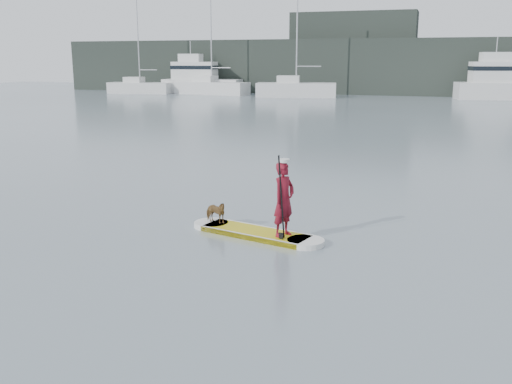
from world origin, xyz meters
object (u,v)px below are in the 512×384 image
(motor_yacht_a, at_px, (505,82))
(paddler, at_px, (284,199))
(paddleboard, at_px, (256,233))
(dog, at_px, (215,212))
(sailboat_b, at_px, (211,86))
(motor_yacht_b, at_px, (199,79))
(sailboat_a, at_px, (140,87))
(sailboat_c, at_px, (295,89))

(motor_yacht_a, bearing_deg, paddler, -109.84)
(paddleboard, distance_m, paddler, 1.12)
(dog, relative_size, sailboat_b, 0.05)
(motor_yacht_b, bearing_deg, paddleboard, -69.40)
(sailboat_a, relative_size, sailboat_b, 0.85)
(sailboat_b, bearing_deg, sailboat_a, -164.56)
(paddler, distance_m, sailboat_c, 47.86)
(paddleboard, relative_size, motor_yacht_b, 0.36)
(sailboat_b, bearing_deg, motor_yacht_b, 155.74)
(sailboat_c, xyz_separation_m, motor_yacht_a, (20.11, 3.10, 0.80))
(paddleboard, xyz_separation_m, dog, (-1.09, 0.28, 0.32))
(sailboat_b, bearing_deg, paddler, -57.88)
(paddler, height_order, dog, paddler)
(paddler, distance_m, motor_yacht_a, 50.21)
(paddleboard, xyz_separation_m, motor_yacht_b, (-23.23, 49.31, 1.58))
(paddler, bearing_deg, sailboat_a, 54.99)
(sailboat_b, distance_m, motor_yacht_b, 2.58)
(sailboat_a, bearing_deg, sailboat_c, -6.80)
(paddleboard, height_order, sailboat_b, sailboat_b)
(sailboat_b, xyz_separation_m, motor_yacht_b, (-2.08, 1.30, 0.78))
(paddleboard, xyz_separation_m, paddler, (0.68, -0.17, 0.87))
(paddler, xyz_separation_m, sailboat_b, (-21.83, 48.18, -0.06))
(sailboat_a, xyz_separation_m, motor_yacht_a, (38.59, 2.45, 0.93))
(sailboat_b, height_order, sailboat_c, sailboat_b)
(paddler, relative_size, sailboat_a, 0.15)
(sailboat_c, height_order, motor_yacht_b, sailboat_c)
(sailboat_a, bearing_deg, dog, -63.41)
(sailboat_a, height_order, sailboat_b, sailboat_b)
(paddler, height_order, sailboat_a, sailboat_a)
(sailboat_a, distance_m, sailboat_c, 18.49)
(paddler, distance_m, sailboat_b, 52.89)
(motor_yacht_b, bearing_deg, dog, -70.32)
(paddleboard, distance_m, sailboat_a, 55.40)
(sailboat_c, height_order, motor_yacht_a, sailboat_c)
(sailboat_b, relative_size, sailboat_c, 1.07)
(sailboat_b, bearing_deg, sailboat_c, -2.23)
(paddler, bearing_deg, paddleboard, 98.11)
(sailboat_a, height_order, sailboat_c, sailboat_c)
(sailboat_a, xyz_separation_m, motor_yacht_b, (6.29, 2.43, 0.90))
(paddler, height_order, motor_yacht_b, motor_yacht_b)
(sailboat_c, bearing_deg, paddler, -86.92)
(paddler, bearing_deg, motor_yacht_a, 12.68)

